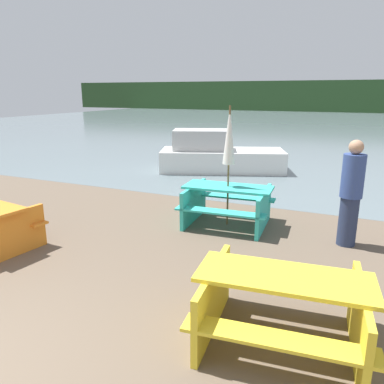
{
  "coord_description": "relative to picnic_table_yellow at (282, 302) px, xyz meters",
  "views": [
    {
      "loc": [
        3.47,
        -1.33,
        2.58
      ],
      "look_at": [
        0.88,
        4.55,
        0.85
      ],
      "focal_mm": 35.0,
      "sensor_mm": 36.0,
      "label": 1
    }
  ],
  "objects": [
    {
      "name": "water",
      "position": [
        -2.94,
        29.69,
        -0.46
      ],
      "size": [
        60.0,
        50.0,
        0.0
      ],
      "color": "slate",
      "rests_on": "ground_plane"
    },
    {
      "name": "far_treeline",
      "position": [
        -2.94,
        49.69,
        1.54
      ],
      "size": [
        80.0,
        1.6,
        4.0
      ],
      "color": "#284723",
      "rests_on": "water"
    },
    {
      "name": "picnic_table_yellow",
      "position": [
        0.0,
        0.0,
        0.0
      ],
      "size": [
        1.9,
        1.55,
        0.77
      ],
      "rotation": [
        0.0,
        0.0,
        0.1
      ],
      "color": "yellow",
      "rests_on": "ground_plane"
    },
    {
      "name": "picnic_table_teal",
      "position": [
        -1.68,
        3.24,
        0.01
      ],
      "size": [
        1.8,
        1.49,
        0.79
      ],
      "rotation": [
        0.0,
        0.0,
        0.07
      ],
      "color": "#33B7A8",
      "rests_on": "ground_plane"
    },
    {
      "name": "umbrella_white",
      "position": [
        -1.68,
        3.24,
        1.29
      ],
      "size": [
        0.24,
        0.24,
        2.33
      ],
      "color": "brown",
      "rests_on": "ground_plane"
    },
    {
      "name": "boat",
      "position": [
        -3.67,
        8.13,
        0.04
      ],
      "size": [
        4.33,
        2.86,
        1.37
      ],
      "rotation": [
        0.0,
        0.0,
        0.35
      ],
      "color": "silver",
      "rests_on": "water"
    },
    {
      "name": "person",
      "position": [
        0.54,
        3.1,
        0.45
      ],
      "size": [
        0.36,
        0.36,
        1.82
      ],
      "color": "#283351",
      "rests_on": "ground_plane"
    }
  ]
}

